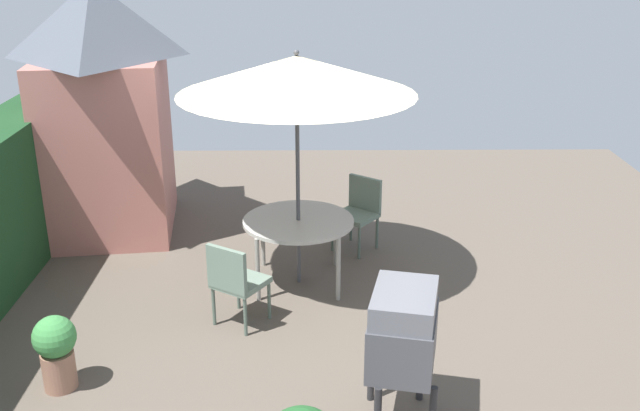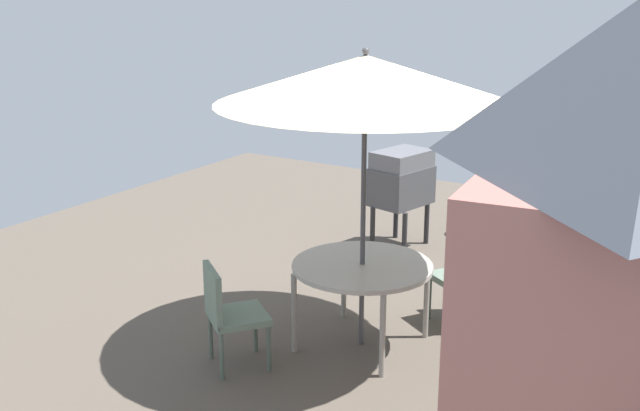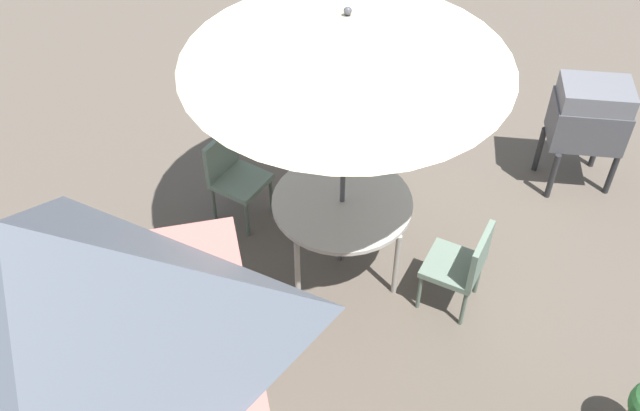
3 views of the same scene
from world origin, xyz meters
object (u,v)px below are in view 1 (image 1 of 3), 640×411
(garden_shed, at_px, (104,108))
(patio_table, at_px, (298,225))
(chair_far_side, at_px, (235,279))
(potted_plant_by_shed, at_px, (56,349))
(patio_umbrella, at_px, (297,75))
(chair_near_shed, at_px, (359,209))
(bbq_grill, at_px, (403,332))

(garden_shed, height_order, patio_table, garden_shed)
(chair_far_side, distance_m, potted_plant_by_shed, 1.79)
(patio_umbrella, bearing_deg, potted_plant_by_shed, 134.31)
(patio_umbrella, height_order, chair_far_side, patio_umbrella)
(chair_near_shed, bearing_deg, potted_plant_by_shed, 136.67)
(bbq_grill, relative_size, potted_plant_by_shed, 1.73)
(patio_umbrella, distance_m, chair_near_shed, 2.21)
(garden_shed, bearing_deg, potted_plant_by_shed, -173.20)
(bbq_grill, height_order, chair_far_side, bbq_grill)
(patio_table, xyz_separation_m, bbq_grill, (-2.52, -0.86, 0.14))
(chair_near_shed, bearing_deg, patio_umbrella, 142.31)
(garden_shed, distance_m, potted_plant_by_shed, 3.92)
(bbq_grill, bearing_deg, chair_far_side, 43.31)
(patio_table, relative_size, patio_umbrella, 0.47)
(patio_table, relative_size, bbq_grill, 1.03)
(patio_table, distance_m, chair_near_shed, 1.22)
(garden_shed, xyz_separation_m, chair_far_side, (-2.63, -1.88, -1.12))
(chair_near_shed, bearing_deg, bbq_grill, -178.03)
(bbq_grill, height_order, chair_near_shed, bbq_grill)
(patio_umbrella, xyz_separation_m, chair_far_side, (-0.96, 0.61, -1.85))
(patio_table, distance_m, potted_plant_by_shed, 2.89)
(chair_near_shed, distance_m, potted_plant_by_shed, 4.08)
(patio_table, distance_m, chair_far_side, 1.15)
(patio_umbrella, bearing_deg, patio_table, -30.26)
(patio_table, bearing_deg, chair_near_shed, -37.69)
(patio_table, xyz_separation_m, chair_far_side, (-0.96, 0.61, -0.18))
(patio_table, distance_m, patio_umbrella, 1.66)
(garden_shed, relative_size, patio_umbrella, 1.22)
(chair_far_side, bearing_deg, bbq_grill, -136.69)
(bbq_grill, xyz_separation_m, chair_far_side, (1.56, 1.47, -0.33))
(chair_far_side, bearing_deg, patio_table, -32.64)
(garden_shed, height_order, chair_far_side, garden_shed)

